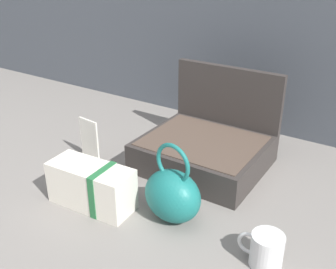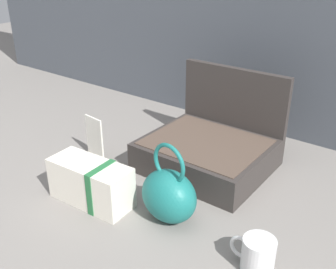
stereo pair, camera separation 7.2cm
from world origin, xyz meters
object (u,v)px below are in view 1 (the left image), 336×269
(info_card_left, at_px, (90,140))
(open_suitcase, at_px, (207,145))
(teal_pouch_handbag, at_px, (173,194))
(cream_toiletry_bag, at_px, (92,186))
(coffee_mug, at_px, (266,250))

(info_card_left, bearing_deg, open_suitcase, 36.05)
(open_suitcase, distance_m, info_card_left, 0.39)
(teal_pouch_handbag, xyz_separation_m, cream_toiletry_bag, (-0.22, -0.07, -0.01))
(open_suitcase, height_order, teal_pouch_handbag, open_suitcase)
(cream_toiletry_bag, distance_m, coffee_mug, 0.49)
(coffee_mug, bearing_deg, teal_pouch_handbag, 173.87)
(cream_toiletry_bag, bearing_deg, info_card_left, 134.62)
(open_suitcase, height_order, info_card_left, open_suitcase)
(teal_pouch_handbag, relative_size, info_card_left, 1.49)
(open_suitcase, height_order, cream_toiletry_bag, open_suitcase)
(cream_toiletry_bag, height_order, coffee_mug, cream_toiletry_bag)
(open_suitcase, xyz_separation_m, teal_pouch_handbag, (0.06, -0.31, 0.01))
(cream_toiletry_bag, bearing_deg, teal_pouch_handbag, 17.29)
(coffee_mug, height_order, info_card_left, info_card_left)
(open_suitcase, bearing_deg, coffee_mug, -45.88)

